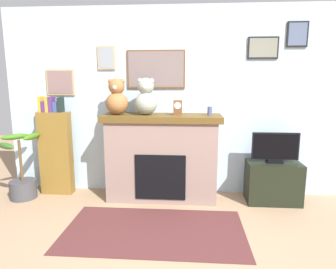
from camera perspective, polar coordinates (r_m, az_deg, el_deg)
back_wall at (r=4.20m, az=3.87°, el=6.30°), size 5.20×0.15×2.60m
fireplace at (r=4.03m, az=-1.15°, el=-4.29°), size 1.57×0.57×1.16m
bookshelf at (r=4.47m, az=-20.88°, el=-2.73°), size 0.44×0.16×1.39m
potted_plant at (r=4.55m, az=-26.36°, el=-7.58°), size 0.53×0.56×0.91m
tv_stand at (r=4.21m, az=19.61°, el=-8.67°), size 0.69×0.40×0.55m
television at (r=4.09m, az=20.01°, el=-2.50°), size 0.60×0.14×0.40m
area_rug at (r=3.37m, az=-2.67°, el=-17.99°), size 1.95×1.08×0.01m
candle_jar at (r=3.89m, az=8.08°, el=4.52°), size 0.06×0.06×0.11m
mantel_clock at (r=3.88m, az=1.90°, el=5.21°), size 0.11×0.08×0.19m
teddy_bear_cream at (r=3.98m, az=-9.85°, el=6.89°), size 0.30×0.30×0.48m
teddy_bear_grey at (r=3.91m, az=-4.29°, el=6.98°), size 0.30×0.30×0.48m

